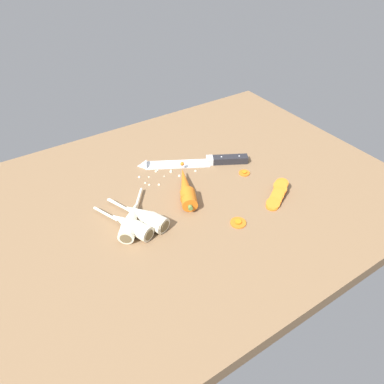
{
  "coord_description": "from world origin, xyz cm",
  "views": [
    {
      "loc": [
        -41.61,
        -66.08,
        63.76
      ],
      "look_at": [
        0.0,
        -2.0,
        1.5
      ],
      "focal_mm": 33.29,
      "sensor_mm": 36.0,
      "label": 1
    }
  ],
  "objects_px": {
    "chefs_knife": "(191,162)",
    "parsnip_mid_left": "(145,216)",
    "parsnip_front": "(145,217)",
    "parsnip_mid_right": "(131,220)",
    "carrot_slice_stray_near": "(238,222)",
    "carrot_slice_stack": "(277,194)",
    "parsnip_back": "(130,225)",
    "whole_carrot": "(187,188)",
    "carrot_slice_stray_mid": "(244,172)"
  },
  "relations": [
    {
      "from": "chefs_knife",
      "to": "parsnip_mid_left",
      "type": "distance_m",
      "value": 0.29
    },
    {
      "from": "parsnip_front",
      "to": "parsnip_mid_right",
      "type": "height_order",
      "value": "same"
    },
    {
      "from": "parsnip_mid_left",
      "to": "carrot_slice_stray_near",
      "type": "height_order",
      "value": "parsnip_mid_left"
    },
    {
      "from": "parsnip_mid_left",
      "to": "carrot_slice_stack",
      "type": "bearing_deg",
      "value": -18.21
    },
    {
      "from": "chefs_knife",
      "to": "carrot_slice_stray_near",
      "type": "distance_m",
      "value": 0.29
    },
    {
      "from": "parsnip_back",
      "to": "whole_carrot",
      "type": "bearing_deg",
      "value": 13.32
    },
    {
      "from": "carrot_slice_stack",
      "to": "chefs_knife",
      "type": "bearing_deg",
      "value": 111.96
    },
    {
      "from": "parsnip_back",
      "to": "carrot_slice_stray_near",
      "type": "bearing_deg",
      "value": -27.64
    },
    {
      "from": "carrot_slice_stray_near",
      "to": "chefs_knife",
      "type": "bearing_deg",
      "value": 81.35
    },
    {
      "from": "parsnip_mid_left",
      "to": "parsnip_back",
      "type": "xyz_separation_m",
      "value": [
        -0.05,
        -0.01,
        0.0
      ]
    },
    {
      "from": "carrot_slice_stack",
      "to": "carrot_slice_stray_near",
      "type": "height_order",
      "value": "carrot_slice_stack"
    },
    {
      "from": "parsnip_mid_left",
      "to": "parsnip_mid_right",
      "type": "xyz_separation_m",
      "value": [
        -0.04,
        0.01,
        -0.0
      ]
    },
    {
      "from": "chefs_knife",
      "to": "carrot_slice_stack",
      "type": "bearing_deg",
      "value": -68.04
    },
    {
      "from": "parsnip_mid_right",
      "to": "carrot_slice_stray_near",
      "type": "bearing_deg",
      "value": -31.36
    },
    {
      "from": "parsnip_mid_right",
      "to": "carrot_slice_stack",
      "type": "height_order",
      "value": "parsnip_mid_right"
    },
    {
      "from": "chefs_knife",
      "to": "carrot_slice_stray_mid",
      "type": "relative_size",
      "value": 9.71
    },
    {
      "from": "parsnip_mid_left",
      "to": "carrot_slice_stack",
      "type": "height_order",
      "value": "parsnip_mid_left"
    },
    {
      "from": "carrot_slice_stack",
      "to": "carrot_slice_stray_mid",
      "type": "xyz_separation_m",
      "value": [
        -0.0,
        0.14,
        -0.01
      ]
    },
    {
      "from": "parsnip_back",
      "to": "parsnip_mid_left",
      "type": "bearing_deg",
      "value": 9.19
    },
    {
      "from": "carrot_slice_stray_near",
      "to": "parsnip_mid_right",
      "type": "bearing_deg",
      "value": 148.64
    },
    {
      "from": "chefs_knife",
      "to": "parsnip_back",
      "type": "relative_size",
      "value": 1.74
    },
    {
      "from": "parsnip_front",
      "to": "carrot_slice_stray_near",
      "type": "distance_m",
      "value": 0.24
    },
    {
      "from": "carrot_slice_stack",
      "to": "whole_carrot",
      "type": "bearing_deg",
      "value": 142.39
    },
    {
      "from": "parsnip_mid_right",
      "to": "carrot_slice_stray_near",
      "type": "relative_size",
      "value": 4.25
    },
    {
      "from": "parsnip_front",
      "to": "carrot_slice_stray_mid",
      "type": "bearing_deg",
      "value": 4.36
    },
    {
      "from": "parsnip_front",
      "to": "parsnip_mid_right",
      "type": "distance_m",
      "value": 0.03
    },
    {
      "from": "carrot_slice_stack",
      "to": "carrot_slice_stray_mid",
      "type": "bearing_deg",
      "value": 90.44
    },
    {
      "from": "carrot_slice_stray_mid",
      "to": "whole_carrot",
      "type": "bearing_deg",
      "value": 176.09
    },
    {
      "from": "parsnip_mid_right",
      "to": "carrot_slice_stray_mid",
      "type": "relative_size",
      "value": 5.27
    },
    {
      "from": "parsnip_mid_right",
      "to": "carrot_slice_stray_near",
      "type": "xyz_separation_m",
      "value": [
        0.23,
        -0.14,
        -0.02
      ]
    },
    {
      "from": "whole_carrot",
      "to": "parsnip_front",
      "type": "relative_size",
      "value": 1.03
    },
    {
      "from": "parsnip_mid_right",
      "to": "carrot_slice_stack",
      "type": "xyz_separation_m",
      "value": [
        0.38,
        -0.12,
        -0.01
      ]
    },
    {
      "from": "chefs_knife",
      "to": "carrot_slice_stray_mid",
      "type": "height_order",
      "value": "chefs_knife"
    },
    {
      "from": "whole_carrot",
      "to": "parsnip_back",
      "type": "bearing_deg",
      "value": -166.68
    },
    {
      "from": "parsnip_mid_right",
      "to": "parsnip_back",
      "type": "bearing_deg",
      "value": -124.99
    },
    {
      "from": "parsnip_front",
      "to": "carrot_slice_stack",
      "type": "distance_m",
      "value": 0.37
    },
    {
      "from": "parsnip_front",
      "to": "carrot_slice_stray_mid",
      "type": "height_order",
      "value": "parsnip_front"
    },
    {
      "from": "whole_carrot",
      "to": "parsnip_mid_right",
      "type": "height_order",
      "value": "whole_carrot"
    },
    {
      "from": "chefs_knife",
      "to": "parsnip_front",
      "type": "relative_size",
      "value": 1.69
    },
    {
      "from": "chefs_knife",
      "to": "carrot_slice_stack",
      "type": "distance_m",
      "value": 0.29
    },
    {
      "from": "parsnip_back",
      "to": "carrot_slice_stack",
      "type": "height_order",
      "value": "parsnip_back"
    },
    {
      "from": "parsnip_front",
      "to": "carrot_slice_stray_near",
      "type": "bearing_deg",
      "value": -33.74
    },
    {
      "from": "parsnip_front",
      "to": "parsnip_mid_left",
      "type": "relative_size",
      "value": 1.0
    },
    {
      "from": "whole_carrot",
      "to": "carrot_slice_stack",
      "type": "height_order",
      "value": "whole_carrot"
    },
    {
      "from": "chefs_knife",
      "to": "whole_carrot",
      "type": "bearing_deg",
      "value": -127.83
    },
    {
      "from": "parsnip_front",
      "to": "parsnip_mid_right",
      "type": "xyz_separation_m",
      "value": [
        -0.03,
        0.01,
        -0.0
      ]
    },
    {
      "from": "parsnip_mid_left",
      "to": "carrot_slice_stack",
      "type": "xyz_separation_m",
      "value": [
        0.35,
        -0.11,
        -0.01
      ]
    },
    {
      "from": "carrot_slice_stray_near",
      "to": "parsnip_back",
      "type": "bearing_deg",
      "value": 152.36
    },
    {
      "from": "carrot_slice_stack",
      "to": "carrot_slice_stray_mid",
      "type": "height_order",
      "value": "carrot_slice_stack"
    },
    {
      "from": "chefs_knife",
      "to": "parsnip_mid_right",
      "type": "relative_size",
      "value": 1.84
    }
  ]
}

